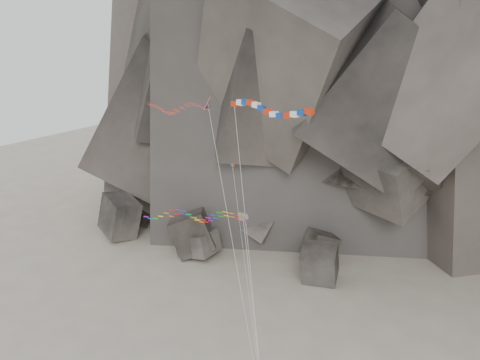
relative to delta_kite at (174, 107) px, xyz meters
The scene contains 6 objects.
headland 66.81m from the delta_kite, 82.76° to the left, with size 110.00×70.00×84.00m, color #5B514A, non-canonical shape.
boulder_field 40.75m from the delta_kite, 109.29° to the left, with size 82.20×17.72×9.81m.
delta_kite is the anchor object (origin of this frame).
banner_kite 12.31m from the delta_kite, 10.00° to the right, with size 9.87×8.79×30.13m.
parafoil_kite 11.77m from the delta_kite, 43.91° to the right, with size 16.76×5.31×19.62m.
pennant_kite 14.94m from the delta_kite, 12.64° to the right, with size 8.84×9.20×23.21m.
Camera 1 is at (24.51, -41.89, 38.43)m, focal length 40.00 mm.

